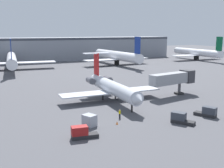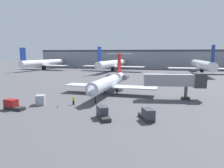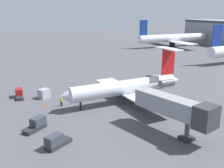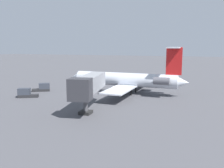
{
  "view_description": "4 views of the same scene",
  "coord_description": "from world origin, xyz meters",
  "px_view_note": "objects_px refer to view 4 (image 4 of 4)",
  "views": [
    {
      "loc": [
        -30.06,
        -53.83,
        15.59
      ],
      "look_at": [
        -3.83,
        0.54,
        3.94
      ],
      "focal_mm": 43.58,
      "sensor_mm": 36.0,
      "label": 1
    },
    {
      "loc": [
        9.36,
        -49.44,
        10.4
      ],
      "look_at": [
        -2.68,
        -0.88,
        2.89
      ],
      "focal_mm": 33.39,
      "sensor_mm": 36.0,
      "label": 2
    },
    {
      "loc": [
        39.95,
        -27.76,
        18.19
      ],
      "look_at": [
        -5.6,
        -1.64,
        3.67
      ],
      "focal_mm": 43.64,
      "sensor_mm": 36.0,
      "label": 3
    },
    {
      "loc": [
        48.47,
        15.44,
        10.67
      ],
      "look_at": [
        -1.59,
        -1.98,
        2.31
      ],
      "focal_mm": 39.63,
      "sensor_mm": 36.0,
      "label": 4
    }
  ],
  "objects_px": {
    "regional_jet": "(128,79)",
    "baggage_tug_lead": "(26,93)",
    "jet_bridge": "(88,85)",
    "baggage_tug_spare": "(43,88)",
    "ground_crew_marshaller": "(85,84)",
    "traffic_cone_near": "(79,84)",
    "traffic_cone_mid": "(99,83)",
    "baggage_tug_trailing": "(80,78)",
    "cargo_container_uld": "(90,80)"
  },
  "relations": [
    {
      "from": "ground_crew_marshaller",
      "to": "traffic_cone_near",
      "type": "relative_size",
      "value": 3.07
    },
    {
      "from": "baggage_tug_trailing",
      "to": "traffic_cone_near",
      "type": "height_order",
      "value": "baggage_tug_trailing"
    },
    {
      "from": "baggage_tug_trailing",
      "to": "traffic_cone_mid",
      "type": "distance_m",
      "value": 7.48
    },
    {
      "from": "baggage_tug_spare",
      "to": "traffic_cone_near",
      "type": "xyz_separation_m",
      "value": [
        -10.21,
        4.16,
        -0.56
      ]
    },
    {
      "from": "regional_jet",
      "to": "baggage_tug_spare",
      "type": "height_order",
      "value": "regional_jet"
    },
    {
      "from": "regional_jet",
      "to": "traffic_cone_near",
      "type": "distance_m",
      "value": 16.89
    },
    {
      "from": "baggage_tug_spare",
      "to": "ground_crew_marshaller",
      "type": "bearing_deg",
      "value": 139.76
    },
    {
      "from": "ground_crew_marshaller",
      "to": "traffic_cone_near",
      "type": "height_order",
      "value": "ground_crew_marshaller"
    },
    {
      "from": "cargo_container_uld",
      "to": "regional_jet",
      "type": "bearing_deg",
      "value": 52.55
    },
    {
      "from": "cargo_container_uld",
      "to": "traffic_cone_mid",
      "type": "height_order",
      "value": "cargo_container_uld"
    },
    {
      "from": "jet_bridge",
      "to": "traffic_cone_mid",
      "type": "xyz_separation_m",
      "value": [
        -27.6,
        -9.46,
        -4.01
      ]
    },
    {
      "from": "baggage_tug_lead",
      "to": "cargo_container_uld",
      "type": "height_order",
      "value": "cargo_container_uld"
    },
    {
      "from": "jet_bridge",
      "to": "traffic_cone_mid",
      "type": "distance_m",
      "value": 29.45
    },
    {
      "from": "traffic_cone_mid",
      "to": "traffic_cone_near",
      "type": "bearing_deg",
      "value": -37.87
    },
    {
      "from": "baggage_tug_trailing",
      "to": "cargo_container_uld",
      "type": "relative_size",
      "value": 1.59
    },
    {
      "from": "regional_jet",
      "to": "ground_crew_marshaller",
      "type": "xyz_separation_m",
      "value": [
        -4.31,
        -12.6,
        -2.35
      ]
    },
    {
      "from": "baggage_tug_spare",
      "to": "traffic_cone_mid",
      "type": "relative_size",
      "value": 7.53
    },
    {
      "from": "jet_bridge",
      "to": "baggage_tug_spare",
      "type": "distance_m",
      "value": 21.72
    },
    {
      "from": "regional_jet",
      "to": "cargo_container_uld",
      "type": "distance_m",
      "value": 17.9
    },
    {
      "from": "regional_jet",
      "to": "traffic_cone_near",
      "type": "relative_size",
      "value": 49.48
    },
    {
      "from": "regional_jet",
      "to": "baggage_tug_spare",
      "type": "bearing_deg",
      "value": -78.65
    },
    {
      "from": "regional_jet",
      "to": "traffic_cone_near",
      "type": "xyz_separation_m",
      "value": [
        -6.28,
        -15.41,
        -2.93
      ]
    },
    {
      "from": "baggage_tug_lead",
      "to": "baggage_tug_spare",
      "type": "distance_m",
      "value": 7.05
    },
    {
      "from": "ground_crew_marshaller",
      "to": "cargo_container_uld",
      "type": "distance_m",
      "value": 6.66
    },
    {
      "from": "ground_crew_marshaller",
      "to": "traffic_cone_mid",
      "type": "bearing_deg",
      "value": 171.86
    },
    {
      "from": "regional_jet",
      "to": "jet_bridge",
      "type": "xyz_separation_m",
      "value": [
        16.45,
        -2.16,
        1.07
      ]
    },
    {
      "from": "regional_jet",
      "to": "baggage_tug_lead",
      "type": "xyz_separation_m",
      "value": [
        10.94,
        -18.8,
        -2.37
      ]
    },
    {
      "from": "regional_jet",
      "to": "baggage_tug_trailing",
      "type": "bearing_deg",
      "value": -126.43
    },
    {
      "from": "ground_crew_marshaller",
      "to": "jet_bridge",
      "type": "bearing_deg",
      "value": 26.71
    },
    {
      "from": "baggage_tug_spare",
      "to": "traffic_cone_mid",
      "type": "bearing_deg",
      "value": 152.2
    },
    {
      "from": "jet_bridge",
      "to": "baggage_tug_spare",
      "type": "xyz_separation_m",
      "value": [
        -12.52,
        -17.41,
        -3.44
      ]
    },
    {
      "from": "jet_bridge",
      "to": "baggage_tug_lead",
      "type": "distance_m",
      "value": 17.86
    },
    {
      "from": "ground_crew_marshaller",
      "to": "baggage_tug_spare",
      "type": "height_order",
      "value": "baggage_tug_spare"
    },
    {
      "from": "baggage_tug_spare",
      "to": "jet_bridge",
      "type": "bearing_deg",
      "value": 54.28
    },
    {
      "from": "regional_jet",
      "to": "traffic_cone_mid",
      "type": "height_order",
      "value": "regional_jet"
    },
    {
      "from": "baggage_tug_spare",
      "to": "traffic_cone_near",
      "type": "relative_size",
      "value": 7.53
    },
    {
      "from": "jet_bridge",
      "to": "ground_crew_marshaller",
      "type": "bearing_deg",
      "value": -153.29
    },
    {
      "from": "cargo_container_uld",
      "to": "ground_crew_marshaller",
      "type": "bearing_deg",
      "value": 13.01
    },
    {
      "from": "traffic_cone_near",
      "to": "traffic_cone_mid",
      "type": "xyz_separation_m",
      "value": [
        -4.87,
        3.78,
        0.0
      ]
    },
    {
      "from": "ground_crew_marshaller",
      "to": "traffic_cone_near",
      "type": "bearing_deg",
      "value": -125.14
    },
    {
      "from": "ground_crew_marshaller",
      "to": "regional_jet",
      "type": "bearing_deg",
      "value": 71.13
    },
    {
      "from": "jet_bridge",
      "to": "traffic_cone_near",
      "type": "relative_size",
      "value": 24.73
    },
    {
      "from": "ground_crew_marshaller",
      "to": "traffic_cone_near",
      "type": "distance_m",
      "value": 3.48
    },
    {
      "from": "jet_bridge",
      "to": "baggage_tug_lead",
      "type": "relative_size",
      "value": 3.23
    },
    {
      "from": "traffic_cone_near",
      "to": "jet_bridge",
      "type": "bearing_deg",
      "value": 30.23
    },
    {
      "from": "baggage_tug_trailing",
      "to": "jet_bridge",
      "type": "bearing_deg",
      "value": 28.6
    },
    {
      "from": "baggage_tug_trailing",
      "to": "traffic_cone_near",
      "type": "relative_size",
      "value": 7.56
    },
    {
      "from": "regional_jet",
      "to": "baggage_tug_spare",
      "type": "relative_size",
      "value": 6.58
    },
    {
      "from": "baggage_tug_trailing",
      "to": "baggage_tug_spare",
      "type": "relative_size",
      "value": 1.0
    },
    {
      "from": "ground_crew_marshaller",
      "to": "cargo_container_uld",
      "type": "relative_size",
      "value": 0.64
    }
  ]
}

